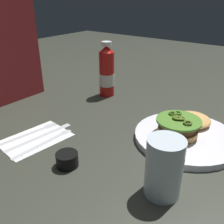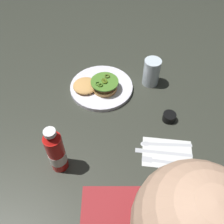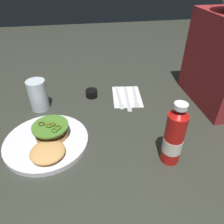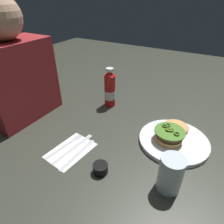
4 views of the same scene
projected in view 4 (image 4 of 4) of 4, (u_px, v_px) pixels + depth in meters
ground_plane at (131, 141)px, 0.79m from camera, size 3.00×3.00×0.00m
dinner_plate at (173, 141)px, 0.78m from camera, size 0.28×0.28×0.02m
burger_sandwich at (172, 132)px, 0.78m from camera, size 0.20×0.12×0.05m
ketchup_bottle at (110, 90)px, 0.99m from camera, size 0.06×0.06×0.21m
water_glass at (170, 174)px, 0.57m from camera, size 0.07×0.07×0.12m
condiment_cup at (100, 168)px, 0.65m from camera, size 0.05×0.05×0.03m
napkin at (71, 150)px, 0.74m from camera, size 0.19×0.14×0.00m
spoon_utensil at (83, 149)px, 0.74m from camera, size 0.19×0.03×0.00m
butter_knife at (76, 146)px, 0.76m from camera, size 0.21×0.04×0.00m
fork_utensil at (68, 143)px, 0.77m from camera, size 0.18×0.05×0.00m
diner_person at (14, 70)px, 0.84m from camera, size 0.33×0.18×0.53m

